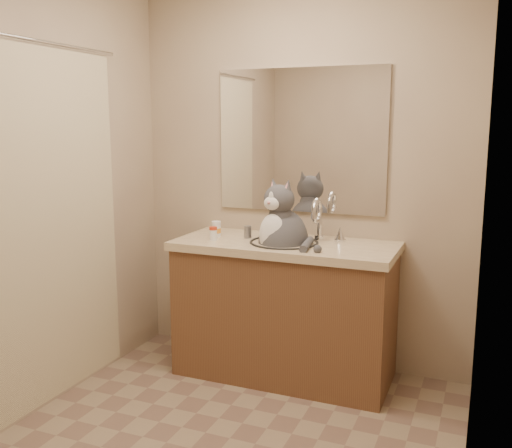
{
  "coord_description": "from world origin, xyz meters",
  "views": [
    {
      "loc": [
        1.12,
        -2.22,
        1.56
      ],
      "look_at": [
        -0.06,
        0.65,
        1.01
      ],
      "focal_mm": 40.0,
      "sensor_mm": 36.0,
      "label": 1
    }
  ],
  "objects_px": {
    "cat": "(282,237)",
    "pill_bottle_redcap": "(213,233)",
    "grey_canister": "(248,232)",
    "pill_bottle_orange": "(216,229)"
  },
  "relations": [
    {
      "from": "cat",
      "to": "pill_bottle_redcap",
      "type": "height_order",
      "value": "cat"
    },
    {
      "from": "pill_bottle_redcap",
      "to": "grey_canister",
      "type": "bearing_deg",
      "value": 39.86
    },
    {
      "from": "cat",
      "to": "grey_canister",
      "type": "distance_m",
      "value": 0.26
    },
    {
      "from": "pill_bottle_redcap",
      "to": "pill_bottle_orange",
      "type": "bearing_deg",
      "value": 106.5
    },
    {
      "from": "grey_canister",
      "to": "pill_bottle_redcap",
      "type": "bearing_deg",
      "value": -140.14
    },
    {
      "from": "cat",
      "to": "pill_bottle_redcap",
      "type": "distance_m",
      "value": 0.43
    },
    {
      "from": "grey_canister",
      "to": "pill_bottle_orange",
      "type": "bearing_deg",
      "value": -169.57
    },
    {
      "from": "cat",
      "to": "pill_bottle_orange",
      "type": "bearing_deg",
      "value": -165.29
    },
    {
      "from": "pill_bottle_redcap",
      "to": "grey_canister",
      "type": "xyz_separation_m",
      "value": [
        0.17,
        0.14,
        -0.0
      ]
    },
    {
      "from": "cat",
      "to": "pill_bottle_orange",
      "type": "xyz_separation_m",
      "value": [
        -0.45,
        0.02,
        0.01
      ]
    }
  ]
}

